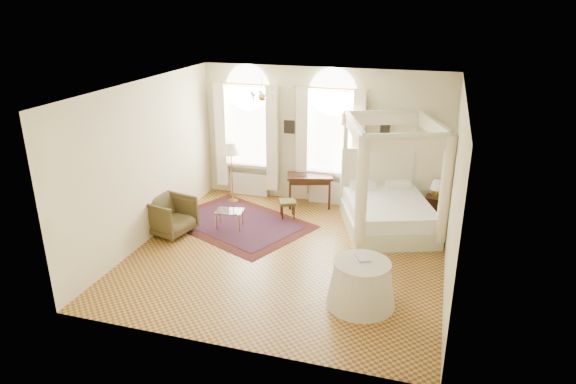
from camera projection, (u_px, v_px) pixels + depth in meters
name	position (u px, v px, depth m)	size (l,w,h in m)	color
ground	(287.00, 255.00, 10.19)	(6.00, 6.00, 0.00)	#AF7D33
room_walls	(287.00, 160.00, 9.49)	(6.00, 6.00, 6.00)	beige
window_left	(248.00, 139.00, 12.75)	(1.62, 0.27, 3.29)	white
window_right	(330.00, 146.00, 12.18)	(1.62, 0.27, 3.29)	white
chandelier	(262.00, 96.00, 10.47)	(0.51, 0.45, 0.50)	gold
wall_pictures	(327.00, 128.00, 12.15)	(2.54, 0.03, 0.39)	black
canopy_bed	(389.00, 206.00, 11.10)	(2.46, 2.71, 2.44)	beige
nightstand	(433.00, 207.00, 11.79)	(0.38, 0.34, 0.54)	#331A0E
nightstand_lamp	(436.00, 186.00, 11.60)	(0.26, 0.26, 0.39)	gold
writing_desk	(310.00, 179.00, 12.33)	(1.19, 0.84, 0.80)	#331A0E
laptop	(300.00, 175.00, 12.26)	(0.30, 0.19, 0.02)	black
stool	(288.00, 203.00, 11.80)	(0.48, 0.48, 0.42)	#443A1D
armchair	(170.00, 216.00, 10.99)	(0.87, 0.89, 0.81)	#44381D
coffee_table	(229.00, 212.00, 11.28)	(0.64, 0.49, 0.40)	silver
floor_lamp	(231.00, 152.00, 12.41)	(0.39, 0.39, 1.51)	gold
oriental_rug	(238.00, 223.00, 11.59)	(3.67, 3.25, 0.01)	#461810
side_table	(361.00, 284.00, 8.43)	(1.15, 1.15, 0.78)	beige
book	(357.00, 258.00, 8.38)	(0.20, 0.27, 0.03)	black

